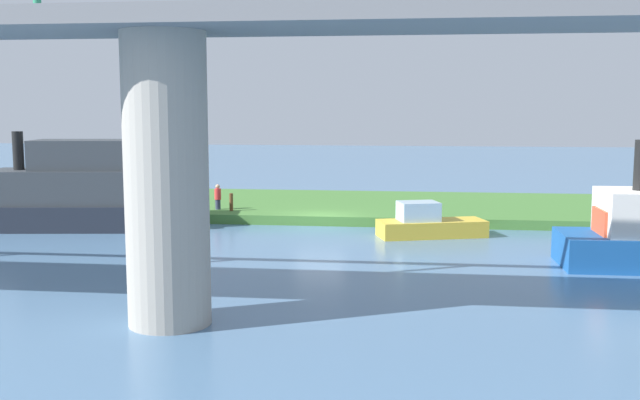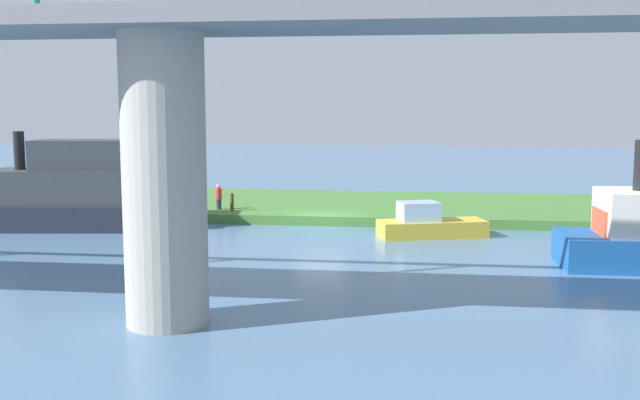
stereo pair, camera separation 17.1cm
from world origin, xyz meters
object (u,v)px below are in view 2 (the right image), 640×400
at_px(person_on_bank, 219,197).
at_px(skiff_small, 429,224).
at_px(bridge_pylon, 165,181).
at_px(mooring_post, 232,202).
at_px(pontoon_yellow, 66,193).

xyz_separation_m(person_on_bank, skiff_small, (-11.39, 4.39, -0.60)).
height_order(bridge_pylon, mooring_post, bridge_pylon).
distance_m(bridge_pylon, skiff_small, 17.27).
bearing_deg(person_on_bank, bridge_pylon, 101.05).
bearing_deg(person_on_bank, mooring_post, 153.01).
relative_size(mooring_post, skiff_small, 0.18).
relative_size(mooring_post, pontoon_yellow, 0.10).
bearing_deg(pontoon_yellow, person_on_bank, -147.61).
distance_m(mooring_post, skiff_small, 11.25).
xyz_separation_m(pontoon_yellow, skiff_small, (-18.11, 0.13, -1.22)).
distance_m(bridge_pylon, mooring_post, 19.56).
bearing_deg(skiff_small, bridge_pylon, 63.41).
bearing_deg(bridge_pylon, person_on_bank, -78.95).
height_order(person_on_bank, mooring_post, person_on_bank).
height_order(mooring_post, pontoon_yellow, pontoon_yellow).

